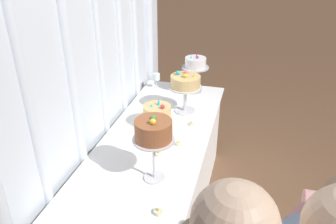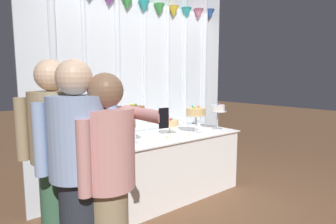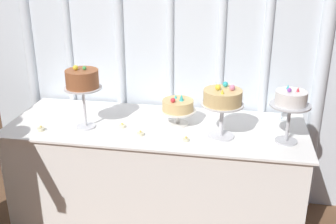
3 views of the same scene
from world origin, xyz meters
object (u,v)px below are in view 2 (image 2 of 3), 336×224
guest_man_pink_jacket (78,173)px  guest_girl_blue_dress (108,178)px  cake_display_rightmost (218,110)px  tealight_near_right (167,138)px  cake_display_midleft (170,124)px  cake_display_leftmost (135,113)px  tealight_far_right (189,135)px  wine_glass (198,118)px  cake_display_midright (196,113)px  tealight_far_left (116,148)px  cake_table (163,167)px  guest_man_dark_suit (56,162)px  tealight_near_left (151,139)px

guest_man_pink_jacket → guest_girl_blue_dress: bearing=-24.3°
cake_display_rightmost → tealight_near_right: size_ratio=7.52×
cake_display_midleft → cake_display_rightmost: (0.73, -0.16, 0.14)m
cake_display_leftmost → tealight_far_right: size_ratio=9.94×
wine_glass → cake_display_midleft: bearing=-162.9°
cake_display_midright → tealight_near_right: size_ratio=7.31×
tealight_far_left → guest_man_pink_jacket: bearing=-132.7°
cake_table → cake_display_midright: cake_display_midright is taller
tealight_far_right → guest_man_pink_jacket: (-1.63, -0.70, 0.08)m
cake_display_rightmost → tealight_near_right: bearing=-175.9°
cake_display_midleft → cake_table: bearing=-166.0°
wine_glass → cake_display_midright: bearing=-137.8°
cake_display_leftmost → cake_display_midleft: 0.67m
cake_display_midright → cake_display_rightmost: bearing=-0.5°
tealight_near_right → guest_man_dark_suit: guest_man_dark_suit is taller
cake_table → tealight_far_left: bearing=-162.7°
cake_table → tealight_near_left: bearing=-159.8°
cake_display_rightmost → cake_display_midright: bearing=179.5°
cake_display_midright → wine_glass: size_ratio=2.39×
cake_display_midright → guest_man_pink_jacket: 2.02m
guest_man_pink_jacket → tealight_near_right: bearing=29.0°
tealight_far_left → tealight_near_right: 0.69m
cake_table → wine_glass: bearing=16.6°
cake_display_midright → wine_glass: (0.42, 0.38, -0.14)m
tealight_far_right → guest_man_dark_suit: guest_man_dark_suit is taller
cake_display_midleft → guest_man_dark_suit: 1.74m
wine_glass → guest_man_pink_jacket: 2.55m
cake_display_rightmost → tealight_near_right: (-0.95, -0.07, -0.26)m
guest_girl_blue_dress → cake_display_leftmost: bearing=49.8°
cake_display_rightmost → guest_man_dark_suit: bearing=-167.3°
cake_display_leftmost → guest_girl_blue_dress: bearing=-130.2°
tealight_near_left → guest_man_dark_suit: bearing=-155.4°
guest_man_pink_jacket → cake_table: bearing=33.5°
cake_display_midleft → guest_girl_blue_dress: 1.71m
cake_display_rightmost → wine_glass: bearing=90.6°
cake_display_leftmost → tealight_near_right: cake_display_leftmost is taller
cake_display_leftmost → tealight_near_right: bearing=-8.3°
tealight_near_left → tealight_far_left: bearing=-163.9°
tealight_far_right → guest_man_dark_suit: size_ratio=0.03×
cake_display_leftmost → tealight_near_right: 0.52m
cake_display_midright → tealight_near_left: size_ratio=7.34×
cake_display_midright → wine_glass: bearing=42.2°
tealight_near_right → wine_glass: bearing=25.4°
tealight_near_right → guest_man_dark_suit: bearing=-161.7°
cake_display_midright → cake_display_leftmost: bearing=-179.3°
cake_table → guest_man_pink_jacket: 1.73m
cake_display_midright → tealight_far_left: 1.25m
cake_display_leftmost → tealight_far_right: bearing=-7.3°
cake_display_midleft → tealight_far_right: size_ratio=5.65×
cake_display_midleft → tealight_far_left: 0.95m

